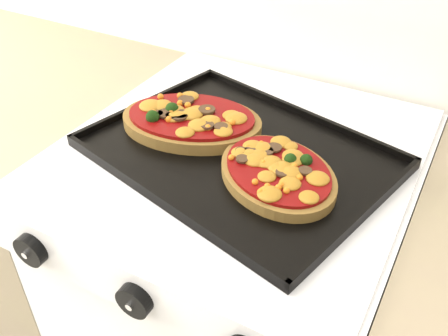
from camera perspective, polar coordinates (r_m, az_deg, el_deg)
The scene contains 7 objects.
stove at distance 1.19m, azimuth 1.62°, elevation -15.65°, with size 0.60×0.60×0.91m, color white.
control_panel at distance 0.72m, azimuth -9.70°, elevation -13.41°, with size 0.60×0.02×0.09m, color white.
knob_left at distance 0.81m, azimuth -21.21°, elevation -8.76°, with size 0.05×0.05×0.02m, color black.
knob_center at distance 0.71m, azimuth -10.20°, elevation -14.72°, with size 0.05×0.05×0.02m, color black.
baking_tray at distance 0.84m, azimuth 1.65°, elevation 1.90°, with size 0.48×0.35×0.02m, color black.
pizza_left at distance 0.90m, azimuth -3.74°, elevation 5.58°, with size 0.25×0.17×0.04m, color brown, non-canonical shape.
pizza_right at distance 0.78m, azimuth 6.16°, elevation -0.47°, with size 0.21×0.16×0.03m, color brown, non-canonical shape.
Camera 1 is at (0.32, 1.05, 1.40)m, focal length 40.00 mm.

